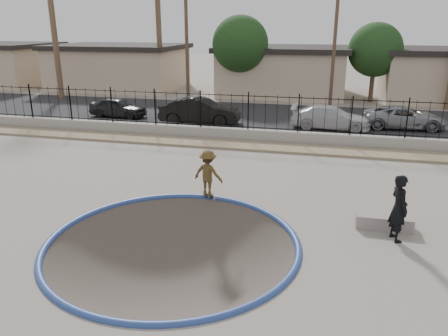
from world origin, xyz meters
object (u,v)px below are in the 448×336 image
Objects in this scene: videographer at (399,208)px; car_c at (331,117)px; concrete_ledge at (384,221)px; car_b at (200,111)px; car_a at (118,107)px; skater at (208,176)px; car_d at (405,117)px; skateboard at (208,197)px.

videographer reaches higher than car_c.
car_b reaches higher than concrete_ledge.
car_b reaches higher than car_c.
car_a is at bearing 91.83° from car_c.
videographer is at bearing -73.11° from concrete_ledge.
skater is at bearing -137.30° from car_a.
car_a reaches higher than concrete_ledge.
skater is at bearing 144.43° from car_d.
car_d is at bearing 79.81° from concrete_ledge.
skateboard is (0.00, 0.00, -0.75)m from skater.
car_a is (-9.17, 11.69, -0.15)m from skater.
car_b is at bearing -92.25° from car_a.
videographer reaches higher than car_b.
car_b is 1.05× the size of car_d.
videographer is 0.43× the size of car_c.
car_c is at bearing -11.86° from videographer.
car_b reaches higher than skateboard.
concrete_ledge is (5.63, -0.95, -0.61)m from skater.
car_c is 4.21m from car_d.
concrete_ledge is at bearing -125.91° from car_a.
car_b reaches higher than car_d.
car_b is (-3.55, 11.01, 0.76)m from skateboard.
videographer reaches higher than car_a.
car_b is at bearing 118.73° from skateboard.
car_b is (-3.55, 11.01, 0.00)m from skater.
car_c is at bearing 101.37° from car_d.
car_a is at bearing 28.41° from videographer.
skater is 1.01× the size of concrete_ledge.
videographer reaches higher than skater.
car_a is 17.27m from car_d.
car_b is 1.07× the size of car_c.
car_a is (-9.17, 11.69, 0.60)m from skateboard.
skateboard is 11.60m from car_b.
car_a is at bearing 138.98° from skateboard.
car_b is (-9.18, 11.96, 0.61)m from concrete_ledge.
car_d is at bearing -73.34° from car_c.
car_d is (4.08, 1.04, -0.02)m from car_c.
car_c is (3.99, 11.57, -0.13)m from skater.
car_b reaches higher than car_a.
skater is 0.34× the size of car_b.
car_b is 7.57m from car_c.
car_b is 11.73m from car_d.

